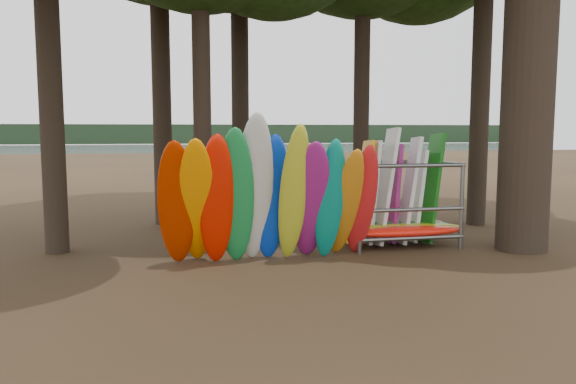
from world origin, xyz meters
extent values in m
plane|color=#47331E|center=(0.00, 0.00, 0.00)|extent=(120.00, 120.00, 0.00)
plane|color=gray|center=(0.00, 60.00, 0.00)|extent=(160.00, 160.00, 0.00)
cube|color=black|center=(0.00, 110.00, 2.00)|extent=(160.00, 4.00, 4.00)
cylinder|color=black|center=(-5.20, 3.00, 5.38)|extent=(0.51, 0.51, 10.76)
cylinder|color=black|center=(-2.87, 6.44, 5.88)|extent=(0.53, 0.53, 11.76)
cylinder|color=black|center=(2.95, 5.94, 5.65)|extent=(0.47, 0.47, 11.31)
cylinder|color=black|center=(-1.92, 3.49, 5.14)|extent=(0.43, 0.43, 10.29)
cylinder|color=black|center=(5.96, 4.45, 6.29)|extent=(0.53, 0.53, 12.59)
ellipsoid|color=#AD2200|center=(-2.60, 0.88, 1.27)|extent=(0.80, 1.49, 2.65)
ellipsoid|color=orange|center=(-2.22, 0.87, 1.29)|extent=(0.81, 2.00, 2.75)
ellipsoid|color=red|center=(-1.83, 0.80, 1.33)|extent=(0.74, 1.41, 2.78)
ellipsoid|color=#18813C|center=(-1.45, 0.83, 1.39)|extent=(0.89, 1.43, 2.87)
ellipsoid|color=silver|center=(-1.07, 0.91, 1.53)|extent=(0.83, 1.55, 3.16)
ellipsoid|color=#0A35BD|center=(-0.68, 1.08, 1.32)|extent=(0.73, 1.09, 2.73)
ellipsoid|color=gold|center=(-0.30, 0.74, 1.42)|extent=(0.61, 1.62, 2.97)
ellipsoid|color=#8D1A72|center=(0.08, 0.85, 1.25)|extent=(0.97, 1.76, 2.64)
ellipsoid|color=#098173|center=(0.47, 0.78, 1.28)|extent=(0.69, 1.39, 2.67)
ellipsoid|color=orange|center=(0.85, 0.90, 1.18)|extent=(0.64, 1.81, 2.52)
ellipsoid|color=red|center=(1.23, 0.99, 1.22)|extent=(0.74, 1.59, 2.57)
ellipsoid|color=#FB1C0D|center=(2.55, 1.60, 0.42)|extent=(2.70, 0.55, 0.24)
ellipsoid|color=gold|center=(2.55, 1.94, 0.42)|extent=(3.06, 0.55, 0.24)
ellipsoid|color=#197324|center=(2.55, 2.29, 0.42)|extent=(2.83, 0.55, 0.24)
ellipsoid|color=#AE340D|center=(2.55, 2.63, 0.42)|extent=(2.85, 0.55, 0.24)
cube|color=#F39D0C|center=(1.66, 2.28, 1.24)|extent=(0.56, 0.77, 2.50)
cube|color=silver|center=(1.96, 2.39, 1.23)|extent=(0.38, 0.78, 2.48)
cube|color=silver|center=(2.25, 2.25, 1.39)|extent=(0.61, 0.82, 2.78)
cube|color=#8F1764|center=(2.55, 2.44, 1.18)|extent=(0.34, 0.76, 2.39)
cube|color=silver|center=(2.85, 2.22, 1.28)|extent=(0.56, 0.75, 2.57)
cube|color=white|center=(3.14, 2.43, 1.11)|extent=(0.42, 0.75, 2.25)
cube|color=#186F18|center=(3.44, 2.26, 1.32)|extent=(0.54, 0.82, 2.66)
camera|label=1|loc=(-2.76, -10.12, 2.70)|focal=35.00mm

